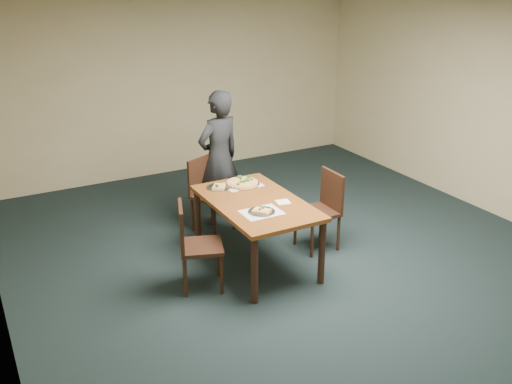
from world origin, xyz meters
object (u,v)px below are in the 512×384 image
chair_far (208,190)px  pizza_pan (243,183)px  slice_plate_near (262,211)px  dining_table (256,209)px  diner (219,158)px  slice_plate_far (219,187)px  chair_right (323,205)px  chair_left (193,241)px

chair_far → pizza_pan: (0.18, -0.59, 0.26)m
pizza_pan → chair_far: bearing=107.4°
slice_plate_near → pizza_pan: bearing=76.5°
dining_table → chair_far: 1.10m
dining_table → diner: diner is taller
chair_far → diner: bearing=9.0°
chair_far → dining_table: bearing=-108.9°
chair_far → slice_plate_near: 1.40m
slice_plate_far → chair_right: bearing=-26.1°
slice_plate_far → chair_left: bearing=-131.9°
chair_far → slice_plate_near: chair_far is taller
slice_plate_near → slice_plate_far: 0.83m
dining_table → diner: 1.25m
diner → slice_plate_near: 1.55m
dining_table → pizza_pan: bearing=79.3°
dining_table → chair_left: size_ratio=1.65×
diner → slice_plate_near: (-0.24, -1.53, -0.09)m
dining_table → chair_right: chair_right is taller
pizza_pan → slice_plate_far: size_ratio=1.42×
diner → slice_plate_near: size_ratio=6.07×
chair_right → pizza_pan: (-0.79, 0.49, 0.26)m
dining_table → chair_far: chair_far is taller
diner → pizza_pan: 0.74m
dining_table → chair_left: (-0.78, -0.14, -0.14)m
diner → pizza_pan: diner is taller
dining_table → chair_far: size_ratio=1.65×
chair_right → slice_plate_far: 1.21m
dining_table → slice_plate_far: (-0.19, 0.53, 0.10)m
pizza_pan → slice_plate_near: size_ratio=1.42×
chair_far → pizza_pan: size_ratio=2.28×
chair_left → slice_plate_near: size_ratio=3.25×
dining_table → chair_far: bearing=94.7°
chair_left → slice_plate_far: bearing=-22.6°
chair_left → diner: diner is taller
pizza_pan → slice_plate_near: bearing=-103.5°
dining_table → diner: size_ratio=0.88×
chair_far → diner: size_ratio=0.54×
dining_table → chair_left: bearing=-170.2°
chair_far → chair_right: bearing=-71.6°
pizza_pan → chair_right: bearing=-32.0°
chair_right → diner: (-0.74, 1.23, 0.33)m
dining_table → diner: (0.14, 1.23, 0.19)m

